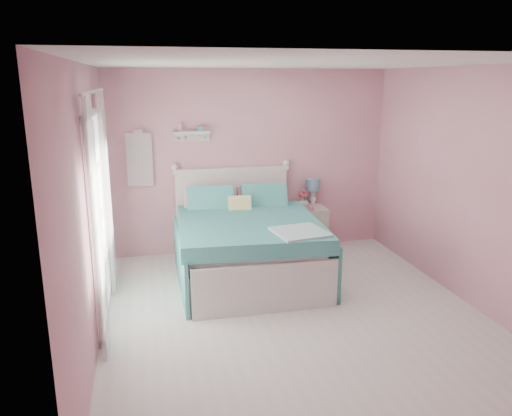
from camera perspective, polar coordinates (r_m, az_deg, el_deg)
name	(u,v)px	position (r m, az deg, el deg)	size (l,w,h in m)	color
floor	(295,315)	(5.49, 4.44, -12.07)	(4.50, 4.50, 0.00)	silver
room_shell	(298,169)	(4.99, 4.79, 4.41)	(4.50, 4.50, 4.50)	#C97F87
bed	(246,246)	(6.32, -1.13, -4.32)	(1.78, 2.18, 1.24)	silver
nightstand	(310,228)	(7.40, 6.18, -2.32)	(0.44, 0.44, 0.64)	beige
table_lamp	(313,187)	(7.39, 6.53, 2.42)	(0.20, 0.20, 0.40)	white
vase	(304,202)	(7.33, 5.47, 0.72)	(0.15, 0.15, 0.15)	silver
teacup	(310,207)	(7.16, 6.23, 0.07)	(0.10, 0.10, 0.08)	pink
roses	(304,194)	(7.30, 5.48, 1.60)	(0.14, 0.11, 0.12)	#D1475A
wall_shelf	(191,134)	(6.94, -7.41, 8.44)	(0.50, 0.15, 0.25)	silver
hanging_dress	(140,160)	(6.95, -13.17, 5.40)	(0.34, 0.03, 0.72)	white
french_door	(99,220)	(5.29, -17.53, -1.30)	(0.04, 1.32, 2.16)	silver
curtain_near	(97,231)	(4.55, -17.71, -2.48)	(0.04, 0.40, 2.32)	white
curtain_far	(108,193)	(5.98, -16.60, 1.60)	(0.04, 0.40, 2.32)	white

